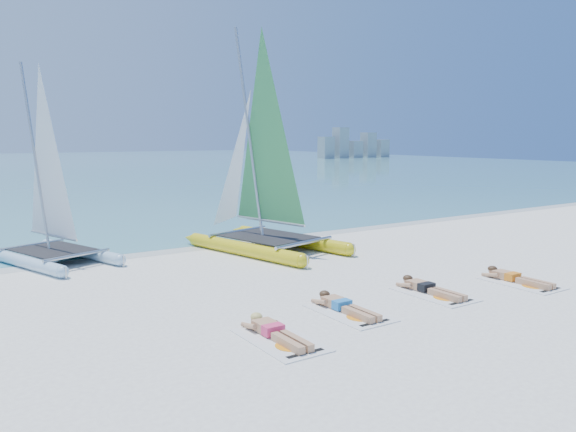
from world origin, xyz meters
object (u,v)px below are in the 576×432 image
Objects in this scene: catamaran_blue at (49,201)px; towel_a at (280,340)px; catamaran_yellow at (256,178)px; towel_c at (434,294)px; sunbather_b at (343,305)px; towel_b at (349,313)px; towel_d at (521,283)px; sunbather_d at (514,277)px; sunbather_c at (428,288)px; sunbather_a at (274,331)px.

towel_a is (2.05, -8.69, -1.70)m from catamaran_blue.
catamaran_yellow is 8.40m from towel_a.
catamaran_yellow reaches higher than towel_c.
towel_c is (2.43, -0.19, -0.11)m from sunbather_b.
towel_b is (1.95, 0.51, 0.00)m from towel_a.
towel_d is at bearing -11.08° from towel_c.
sunbather_b and sunbather_d have the same top height.
towel_d is 1.07× the size of sunbather_d.
towel_d is (8.88, -8.66, -1.70)m from catamaran_blue.
sunbather_d is at bearing -11.08° from sunbather_c.
catamaran_yellow is 3.82× the size of towel_c.
sunbather_b is at bearing 90.00° from towel_b.
towel_d is (4.88, -0.68, -0.11)m from sunbather_b.
sunbather_a is 6.83m from sunbather_d.
sunbather_c is 1.00× the size of sunbather_d.
sunbather_b reaches higher than towel_c.
towel_d is at bearing -15.32° from sunbather_c.
towel_b is (1.95, 0.32, -0.11)m from sunbather_a.
towel_b is at bearing 14.70° from towel_a.
towel_a is 0.22m from sunbather_a.
towel_d is at bearing 0.23° from towel_a.
towel_c is at bearing 173.29° from sunbather_d.
sunbather_b is 2.43m from sunbather_c.
catamaran_yellow reaches higher than sunbather_a.
sunbather_a reaches higher than towel_c.
towel_a is at bearing -90.00° from sunbather_a.
towel_b is 1.07× the size of sunbather_c.
catamaran_blue is 8.88m from sunbather_a.
towel_c is 1.07× the size of sunbather_d.
catamaran_blue is at bearing 103.28° from towel_a.
catamaran_blue is 3.10× the size of towel_c.
towel_d is (3.12, -7.17, -2.21)m from catamaran_yellow.
sunbather_a reaches higher than towel_b.
sunbather_c is 2.51m from sunbather_d.
towel_d is (2.46, -0.67, -0.11)m from sunbather_c.
sunbather_c is (-0.00, 0.19, 0.11)m from towel_c.
sunbather_d is (2.46, -0.48, 0.00)m from sunbather_c.
catamaran_blue is 3.10× the size of towel_d.
sunbather_b reaches higher than towel_a.
sunbather_d is at bearing -5.65° from sunbather_b.
towel_d is at bearing -63.24° from catamaran_blue.
sunbather_b is 1.00× the size of sunbather_c.
sunbather_b is (4.00, -7.98, -1.59)m from catamaran_blue.
sunbather_b is (-1.76, -6.50, -2.10)m from catamaran_yellow.
towel_c is 2.51m from towel_d.
catamaran_blue reaches higher than towel_b.
towel_a and towel_b have the same top height.
catamaran_blue is 12.52m from towel_d.
catamaran_blue is 3.32× the size of sunbather_c.
catamaran_blue is 0.81× the size of catamaran_yellow.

